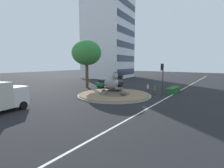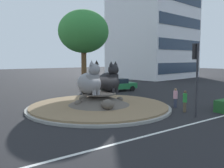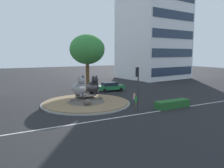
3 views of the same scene
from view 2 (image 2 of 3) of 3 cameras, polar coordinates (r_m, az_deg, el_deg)
ground_plane at (r=19.77m, az=-3.03°, el=-5.69°), size 160.00×160.00×0.00m
lane_centreline at (r=14.42m, az=13.51°, el=-10.27°), size 112.00×0.20×0.01m
roundabout_island at (r=19.68m, az=-3.04°, el=-4.54°), size 11.38×11.38×1.27m
cat_statue_grey at (r=18.72m, az=-5.14°, el=0.53°), size 1.79×2.76×2.60m
cat_statue_black at (r=20.02m, az=-0.60°, el=0.80°), size 1.63×2.63×2.51m
traffic_light_mast at (r=17.43m, az=18.97°, el=3.96°), size 0.34×0.46×4.99m
broadleaf_tree_behind_island at (r=29.99m, az=-6.65°, el=11.98°), size 6.00×6.00×9.75m
pedestrian_pink_shirt at (r=20.65m, az=14.55°, el=-3.03°), size 0.34×0.34×1.58m
pedestrian_green_shirt at (r=19.04m, az=16.62°, el=-3.73°), size 0.31×0.31×1.62m
sedan_on_far_lane at (r=29.80m, az=1.30°, el=-0.15°), size 4.76×2.33×1.54m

